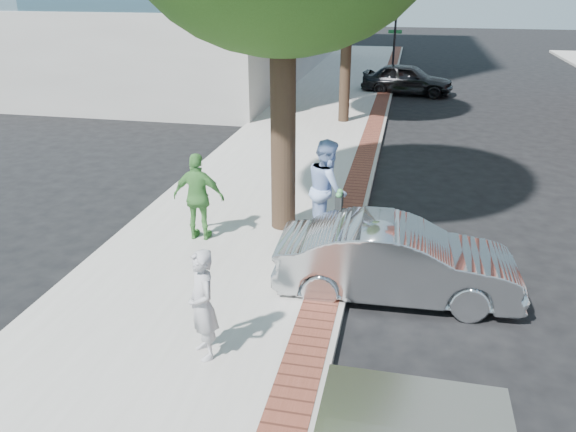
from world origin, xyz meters
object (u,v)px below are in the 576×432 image
(person_green, at_px, (199,197))
(sedan_silver, at_px, (397,260))
(person_gray, at_px, (202,305))
(person_officer, at_px, (327,188))
(parking_meter, at_px, (339,212))
(bg_car, at_px, (407,79))

(person_green, bearing_deg, sedan_silver, 161.76)
(person_gray, xyz_separation_m, sedan_silver, (2.60, 2.50, -0.29))
(person_officer, bearing_deg, parking_meter, -179.76)
(person_gray, xyz_separation_m, person_officer, (1.08, 4.47, 0.20))
(person_gray, height_order, sedan_silver, person_gray)
(person_gray, height_order, bg_car, person_gray)
(bg_car, bearing_deg, sedan_silver, -171.93)
(person_officer, height_order, sedan_silver, person_officer)
(person_green, bearing_deg, person_officer, -164.88)
(sedan_silver, distance_m, bg_car, 18.98)
(person_green, xyz_separation_m, sedan_silver, (4.03, -1.23, -0.38))
(bg_car, bearing_deg, parking_meter, -175.40)
(sedan_silver, relative_size, bg_car, 0.97)
(person_officer, distance_m, bg_car, 17.07)
(person_gray, bearing_deg, person_green, 162.60)
(parking_meter, height_order, sedan_silver, parking_meter)
(person_green, height_order, bg_car, person_green)
(sedan_silver, xyz_separation_m, bg_car, (-0.15, 18.98, 0.04))
(parking_meter, relative_size, person_officer, 0.72)
(parking_meter, bearing_deg, person_green, 169.82)
(person_officer, height_order, person_green, person_officer)
(person_gray, distance_m, bg_car, 21.62)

